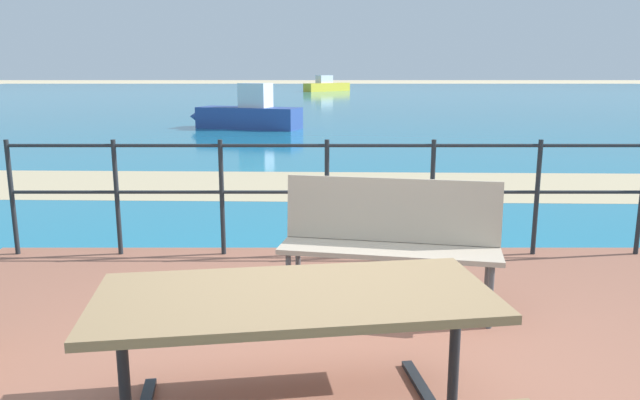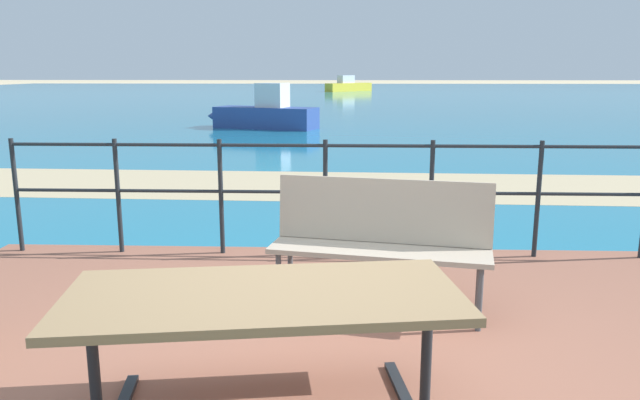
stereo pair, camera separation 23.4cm
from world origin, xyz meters
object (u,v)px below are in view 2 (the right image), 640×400
object	(u,v)px
picnic_table	(264,331)
boat_mid	(349,86)
park_bench	(381,233)
boat_near	(264,114)

from	to	relation	value
picnic_table	boat_mid	bearing A→B (deg)	80.83
park_bench	picnic_table	bearing A→B (deg)	-98.37
picnic_table	park_bench	distance (m)	1.85
boat_near	park_bench	bearing A→B (deg)	119.65
park_bench	boat_mid	world-z (taller)	boat_mid
picnic_table	boat_mid	xyz separation A→B (m)	(0.80, 52.46, -0.17)
picnic_table	park_bench	world-z (taller)	park_bench
boat_near	boat_mid	xyz separation A→B (m)	(2.98, 35.88, 0.03)
picnic_table	boat_near	bearing A→B (deg)	89.18
picnic_table	boat_near	world-z (taller)	boat_near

